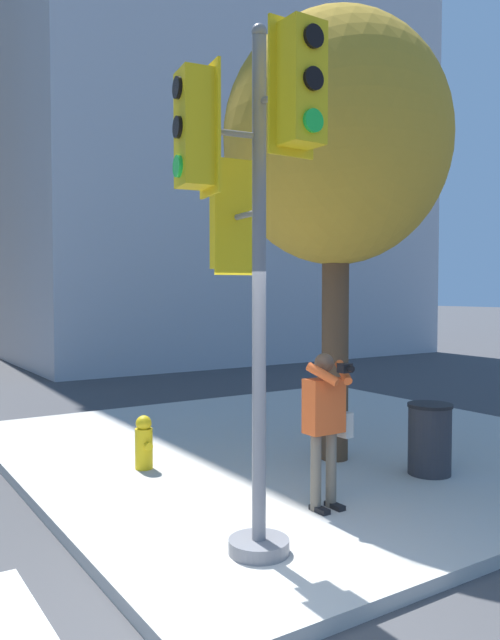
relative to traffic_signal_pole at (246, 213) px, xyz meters
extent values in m
plane|color=#424244|center=(-0.63, -0.65, -2.97)|extent=(160.00, 160.00, 0.00)
cube|color=#BCB7AD|center=(2.87, 2.85, -2.91)|extent=(8.00, 8.00, 0.13)
cylinder|color=slate|center=(0.11, -0.02, -2.78)|extent=(0.52, 0.52, 0.12)
cylinder|color=slate|center=(0.11, -0.02, -0.64)|extent=(0.12, 0.12, 4.16)
sphere|color=slate|center=(0.11, -0.02, 1.47)|extent=(0.13, 0.13, 0.13)
cylinder|color=slate|center=(0.14, 0.23, 0.02)|extent=(0.09, 0.39, 0.05)
cube|color=yellow|center=(0.18, 0.54, 0.02)|extent=(0.32, 0.27, 0.90)
cube|color=yellow|center=(0.16, 0.41, 0.02)|extent=(0.42, 0.07, 1.02)
cylinder|color=black|center=(0.19, 0.67, 0.32)|extent=(0.17, 0.05, 0.17)
cylinder|color=black|center=(0.19, 0.67, 0.02)|extent=(0.17, 0.05, 0.17)
cylinder|color=green|center=(0.19, 0.67, -0.28)|extent=(0.17, 0.05, 0.17)
cylinder|color=slate|center=(0.12, -0.27, 0.90)|extent=(0.05, 0.38, 0.05)
cube|color=yellow|center=(0.12, -0.58, 0.90)|extent=(0.30, 0.24, 0.90)
cube|color=yellow|center=(0.12, -0.45, 0.90)|extent=(0.42, 0.03, 1.02)
cylinder|color=black|center=(0.12, -0.72, 1.20)|extent=(0.17, 0.03, 0.17)
cylinder|color=black|center=(0.12, -0.72, 0.90)|extent=(0.17, 0.03, 0.17)
cylinder|color=green|center=(0.12, -0.72, 0.60)|extent=(0.17, 0.03, 0.17)
cylinder|color=slate|center=(-0.13, 0.02, 0.63)|extent=(0.39, 0.11, 0.05)
cube|color=yellow|center=(-0.44, 0.07, 0.63)|extent=(0.28, 0.33, 0.90)
cube|color=yellow|center=(-0.31, 0.05, 0.63)|extent=(0.09, 0.42, 1.02)
cylinder|color=black|center=(-0.57, 0.09, 0.93)|extent=(0.06, 0.17, 0.17)
cylinder|color=black|center=(-0.57, 0.09, 0.63)|extent=(0.06, 0.17, 0.17)
cylinder|color=green|center=(-0.57, 0.09, 0.33)|extent=(0.06, 0.17, 0.17)
cube|color=black|center=(1.17, 0.46, -2.82)|extent=(0.09, 0.24, 0.05)
cube|color=black|center=(1.37, 0.46, -2.82)|extent=(0.09, 0.24, 0.05)
cylinder|color=#6B6051|center=(1.17, 0.52, -2.45)|extent=(0.11, 0.11, 0.78)
cylinder|color=#6B6051|center=(1.37, 0.52, -2.45)|extent=(0.11, 0.11, 0.78)
cube|color=#E55623|center=(1.27, 0.52, -1.79)|extent=(0.40, 0.22, 0.55)
sphere|color=brown|center=(1.27, 0.52, -1.35)|extent=(0.20, 0.20, 0.20)
cube|color=black|center=(1.27, 0.21, -1.37)|extent=(0.12, 0.10, 0.09)
cylinder|color=black|center=(1.27, 0.14, -1.37)|extent=(0.06, 0.08, 0.06)
cylinder|color=#E55623|center=(1.14, 0.38, -1.44)|extent=(0.23, 0.35, 0.22)
cylinder|color=#E55623|center=(1.41, 0.38, -1.44)|extent=(0.23, 0.35, 0.22)
cube|color=#B7B2A8|center=(1.55, 0.54, -2.01)|extent=(0.10, 0.20, 0.26)
cylinder|color=brown|center=(2.60, 1.89, -1.27)|extent=(0.35, 0.35, 3.14)
ellipsoid|color=#BC8E28|center=(2.60, 1.89, 1.32)|extent=(2.92, 2.92, 3.21)
cylinder|color=yellow|center=(0.32, 2.85, -2.59)|extent=(0.22, 0.22, 0.50)
sphere|color=yellow|center=(0.32, 2.85, -2.27)|extent=(0.20, 0.20, 0.20)
cylinder|color=yellow|center=(0.32, 2.71, -2.53)|extent=(0.10, 0.06, 0.10)
cylinder|color=#2D2D33|center=(3.12, 0.75, -2.43)|extent=(0.51, 0.51, 0.82)
cylinder|color=black|center=(3.12, 0.75, -2.01)|extent=(0.54, 0.54, 0.04)
cube|color=#BCBCC1|center=(9.08, 15.97, 7.99)|extent=(14.67, 8.32, 21.93)
camera|label=1|loc=(-2.77, -4.30, -0.64)|focal=35.00mm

